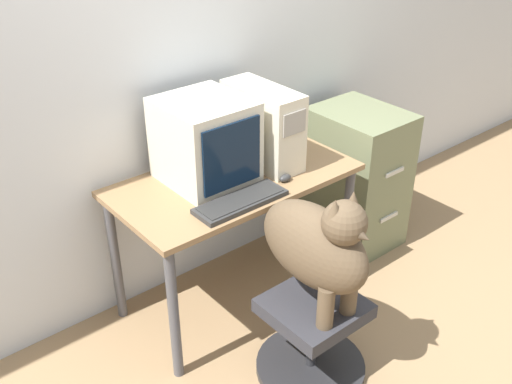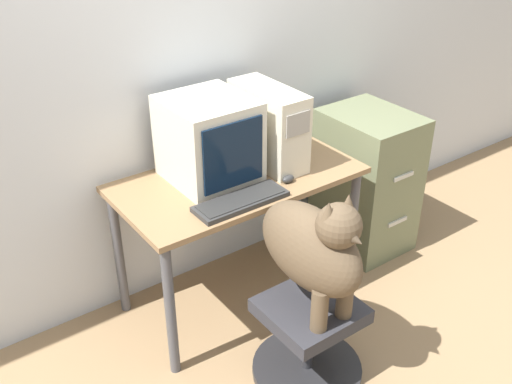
# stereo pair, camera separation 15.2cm
# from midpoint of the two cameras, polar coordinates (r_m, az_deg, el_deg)

# --- Properties ---
(ground_plane) EXTENTS (12.00, 12.00, 0.00)m
(ground_plane) POSITION_cam_midpoint_polar(r_m,az_deg,el_deg) (3.28, 3.15, -12.77)
(ground_plane) COLOR #937551
(wall_back) EXTENTS (8.00, 0.05, 2.60)m
(wall_back) POSITION_cam_midpoint_polar(r_m,az_deg,el_deg) (3.13, -4.66, 12.78)
(wall_back) COLOR silver
(wall_back) RESTS_ON ground_plane
(desk) EXTENTS (1.25, 0.66, 0.77)m
(desk) POSITION_cam_midpoint_polar(r_m,az_deg,el_deg) (3.09, -0.32, -0.25)
(desk) COLOR olive
(desk) RESTS_ON ground_plane
(crt_monitor) EXTENTS (0.40, 0.43, 0.42)m
(crt_monitor) POSITION_cam_midpoint_polar(r_m,az_deg,el_deg) (2.94, -3.03, 4.97)
(crt_monitor) COLOR beige
(crt_monitor) RESTS_ON desk
(pc_tower) EXTENTS (0.19, 0.48, 0.41)m
(pc_tower) POSITION_cam_midpoint_polar(r_m,az_deg,el_deg) (3.10, 2.58, 6.30)
(pc_tower) COLOR beige
(pc_tower) RESTS_ON desk
(keyboard) EXTENTS (0.46, 0.16, 0.03)m
(keyboard) POSITION_cam_midpoint_polar(r_m,az_deg,el_deg) (2.80, 0.11, -0.89)
(keyboard) COLOR #2D2D2D
(keyboard) RESTS_ON desk
(computer_mouse) EXTENTS (0.07, 0.04, 0.04)m
(computer_mouse) POSITION_cam_midpoint_polar(r_m,az_deg,el_deg) (2.98, 4.55, 1.21)
(computer_mouse) COLOR #333333
(computer_mouse) RESTS_ON desk
(office_chair) EXTENTS (0.53, 0.53, 0.42)m
(office_chair) POSITION_cam_midpoint_polar(r_m,az_deg,el_deg) (2.92, 6.55, -13.86)
(office_chair) COLOR #262628
(office_chair) RESTS_ON ground_plane
(dog) EXTENTS (0.27, 0.59, 0.62)m
(dog) POSITION_cam_midpoint_polar(r_m,az_deg,el_deg) (2.58, 7.24, -5.25)
(dog) COLOR brown
(dog) RESTS_ON office_chair
(filing_cabinet) EXTENTS (0.45, 0.56, 0.88)m
(filing_cabinet) POSITION_cam_midpoint_polar(r_m,az_deg,el_deg) (3.76, 11.58, 1.03)
(filing_cabinet) COLOR #6B7251
(filing_cabinet) RESTS_ON ground_plane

